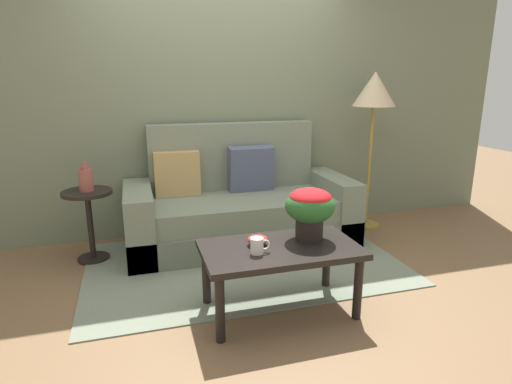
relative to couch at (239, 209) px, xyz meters
The scene contains 11 objects.
ground_plane 0.73m from the couch, 98.26° to the right, with size 14.00×14.00×0.00m, color brown.
wall_back 1.19m from the couch, 101.13° to the left, with size 6.40×0.12×2.83m, color slate.
area_rug 0.62m from the couch, 100.13° to the right, with size 2.58×1.62×0.01m, color gray.
couch is the anchor object (origin of this frame).
coffee_table 1.32m from the couch, 92.54° to the right, with size 1.03×0.58×0.47m.
side_table 1.33m from the couch, behind, with size 0.41×0.41×0.62m.
floor_lamp 1.74m from the couch, ahead, with size 0.42×0.42×1.59m.
potted_plant 1.29m from the couch, 81.62° to the right, with size 0.34×0.34×0.35m.
coffee_mug 1.41m from the couch, 99.56° to the right, with size 0.13×0.08×0.10m.
snack_bowl 1.28m from the couch, 98.79° to the right, with size 0.13×0.13×0.07m.
table_vase 1.38m from the couch, behind, with size 0.11×0.11×0.24m.
Camera 1 is at (-0.85, -3.10, 1.52)m, focal length 29.79 mm.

